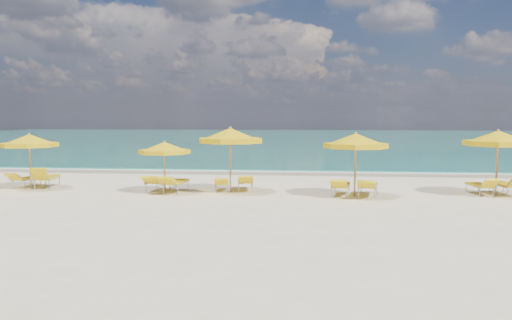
# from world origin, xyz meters

# --- Properties ---
(ground_plane) EXTENTS (120.00, 120.00, 0.00)m
(ground_plane) POSITION_xyz_m (0.00, 0.00, 0.00)
(ground_plane) COLOR beige
(ocean) EXTENTS (120.00, 80.00, 0.30)m
(ocean) POSITION_xyz_m (0.00, 48.00, 0.00)
(ocean) COLOR #136D5A
(ocean) RESTS_ON ground
(wet_sand_band) EXTENTS (120.00, 2.60, 0.01)m
(wet_sand_band) POSITION_xyz_m (0.00, 7.40, 0.00)
(wet_sand_band) COLOR tan
(wet_sand_band) RESTS_ON ground
(foam_line) EXTENTS (120.00, 1.20, 0.03)m
(foam_line) POSITION_xyz_m (0.00, 8.20, 0.00)
(foam_line) COLOR white
(foam_line) RESTS_ON ground
(whitecap_near) EXTENTS (14.00, 0.36, 0.05)m
(whitecap_near) POSITION_xyz_m (-6.00, 17.00, 0.00)
(whitecap_near) COLOR white
(whitecap_near) RESTS_ON ground
(whitecap_far) EXTENTS (18.00, 0.30, 0.05)m
(whitecap_far) POSITION_xyz_m (8.00, 24.00, 0.00)
(whitecap_far) COLOR white
(whitecap_far) RESTS_ON ground
(umbrella_1) EXTENTS (3.07, 3.07, 2.35)m
(umbrella_1) POSITION_xyz_m (-9.37, 0.36, 2.00)
(umbrella_1) COLOR tan
(umbrella_1) RESTS_ON ground
(umbrella_2) EXTENTS (2.51, 2.51, 2.08)m
(umbrella_2) POSITION_xyz_m (-3.46, -0.14, 1.77)
(umbrella_2) COLOR tan
(umbrella_2) RESTS_ON ground
(umbrella_3) EXTENTS (2.89, 2.89, 2.63)m
(umbrella_3) POSITION_xyz_m (-0.91, 0.38, 2.24)
(umbrella_3) COLOR tan
(umbrella_3) RESTS_ON ground
(umbrella_4) EXTENTS (2.67, 2.67, 2.46)m
(umbrella_4) POSITION_xyz_m (3.95, -0.28, 2.09)
(umbrella_4) COLOR tan
(umbrella_4) RESTS_ON ground
(umbrella_5) EXTENTS (3.17, 3.17, 2.55)m
(umbrella_5) POSITION_xyz_m (9.36, 0.54, 2.18)
(umbrella_5) COLOR tan
(umbrella_5) RESTS_ON ground
(lounger_1_left) EXTENTS (0.71, 1.85, 0.72)m
(lounger_1_left) POSITION_xyz_m (-9.91, 0.93, 0.22)
(lounger_1_left) COLOR #A5A8AD
(lounger_1_left) RESTS_ON ground
(lounger_1_right) EXTENTS (1.02, 2.05, 0.97)m
(lounger_1_right) POSITION_xyz_m (-8.95, 0.88, 0.25)
(lounger_1_right) COLOR #A5A8AD
(lounger_1_right) RESTS_ON ground
(lounger_2_left) EXTENTS (0.70, 1.98, 0.76)m
(lounger_2_left) POSITION_xyz_m (-3.92, 0.41, 0.23)
(lounger_2_left) COLOR #A5A8AD
(lounger_2_left) RESTS_ON ground
(lounger_2_right) EXTENTS (0.83, 2.04, 0.77)m
(lounger_2_right) POSITION_xyz_m (-3.12, 0.18, 0.24)
(lounger_2_right) COLOR #A5A8AD
(lounger_2_right) RESTS_ON ground
(lounger_3_left) EXTENTS (0.78, 1.72, 0.65)m
(lounger_3_left) POSITION_xyz_m (-1.33, 0.72, 0.20)
(lounger_3_left) COLOR #A5A8AD
(lounger_3_left) RESTS_ON ground
(lounger_3_right) EXTENTS (0.89, 1.97, 0.75)m
(lounger_3_right) POSITION_xyz_m (-0.39, 0.95, 0.23)
(lounger_3_right) COLOR #A5A8AD
(lounger_3_right) RESTS_ON ground
(lounger_4_left) EXTENTS (0.90, 1.99, 0.76)m
(lounger_4_left) POSITION_xyz_m (3.44, 0.01, 0.23)
(lounger_4_left) COLOR #A5A8AD
(lounger_4_left) RESTS_ON ground
(lounger_4_right) EXTENTS (1.01, 2.13, 0.77)m
(lounger_4_right) POSITION_xyz_m (4.45, -0.07, 0.24)
(lounger_4_right) COLOR #A5A8AD
(lounger_4_right) RESTS_ON ground
(lounger_5_left) EXTENTS (0.81, 1.82, 0.76)m
(lounger_5_left) POSITION_xyz_m (8.84, 0.76, 0.21)
(lounger_5_left) COLOR #A5A8AD
(lounger_5_left) RESTS_ON ground
(lounger_5_right) EXTENTS (0.92, 1.94, 0.93)m
(lounger_5_right) POSITION_xyz_m (9.82, 0.79, 0.24)
(lounger_5_right) COLOR #A5A8AD
(lounger_5_right) RESTS_ON ground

